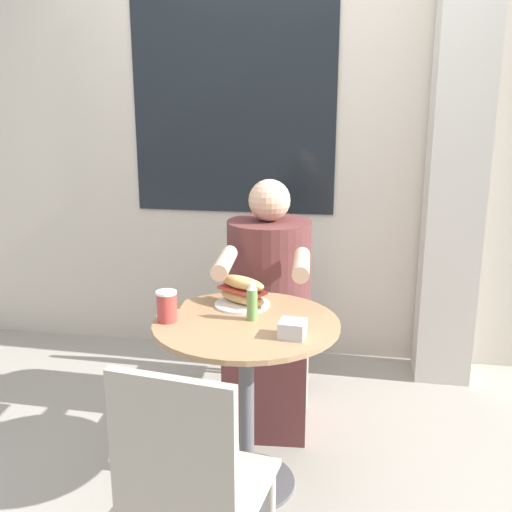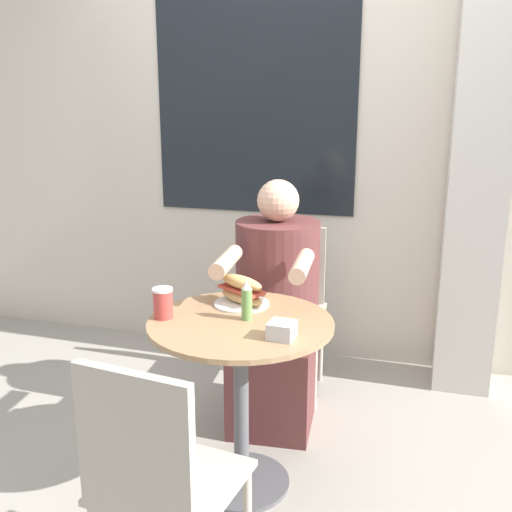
% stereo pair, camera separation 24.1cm
% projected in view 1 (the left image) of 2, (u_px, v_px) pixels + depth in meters
% --- Properties ---
extents(ground_plane, '(8.00, 8.00, 0.00)m').
position_uv_depth(ground_plane, '(247.00, 484.00, 2.45)').
color(ground_plane, gray).
extents(storefront_wall, '(8.00, 0.09, 2.80)m').
position_uv_depth(storefront_wall, '(292.00, 121.00, 3.42)').
color(storefront_wall, beige).
rests_on(storefront_wall, ground_plane).
extents(lattice_pillar, '(0.29, 0.29, 2.40)m').
position_uv_depth(lattice_pillar, '(457.00, 163.00, 3.12)').
color(lattice_pillar, beige).
rests_on(lattice_pillar, ground_plane).
extents(cafe_table, '(0.71, 0.71, 0.71)m').
position_uv_depth(cafe_table, '(246.00, 367.00, 2.32)').
color(cafe_table, '#997551').
rests_on(cafe_table, ground_plane).
extents(diner_chair, '(0.41, 0.41, 0.87)m').
position_uv_depth(diner_chair, '(276.00, 293.00, 3.19)').
color(diner_chair, '#ADA393').
rests_on(diner_chair, ground_plane).
extents(seated_diner, '(0.44, 0.73, 1.17)m').
position_uv_depth(seated_diner, '(268.00, 321.00, 2.86)').
color(seated_diner, brown).
rests_on(seated_diner, ground_plane).
extents(empty_chair_across, '(0.43, 0.43, 0.87)m').
position_uv_depth(empty_chair_across, '(187.00, 480.00, 1.63)').
color(empty_chair_across, '#ADA393').
rests_on(empty_chair_across, ground_plane).
extents(sandwich_on_plate, '(0.23, 0.23, 0.12)m').
position_uv_depth(sandwich_on_plate, '(242.00, 293.00, 2.43)').
color(sandwich_on_plate, white).
rests_on(sandwich_on_plate, cafe_table).
extents(drink_cup, '(0.08, 0.08, 0.12)m').
position_uv_depth(drink_cup, '(167.00, 306.00, 2.25)').
color(drink_cup, '#B73D38').
rests_on(drink_cup, cafe_table).
extents(napkin_box, '(0.10, 0.10, 0.06)m').
position_uv_depth(napkin_box, '(292.00, 329.00, 2.11)').
color(napkin_box, silver).
rests_on(napkin_box, cafe_table).
extents(condiment_bottle, '(0.04, 0.04, 0.16)m').
position_uv_depth(condiment_bottle, '(252.00, 301.00, 2.26)').
color(condiment_bottle, '#66934C').
rests_on(condiment_bottle, cafe_table).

